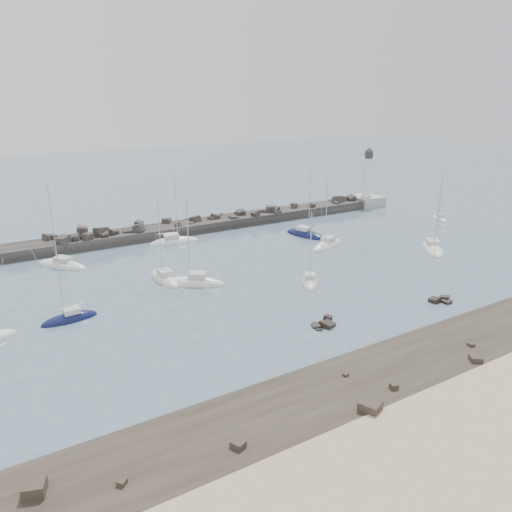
{
  "coord_description": "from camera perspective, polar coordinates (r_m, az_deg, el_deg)",
  "views": [
    {
      "loc": [
        -38.69,
        -50.15,
        25.69
      ],
      "look_at": [
        -0.48,
        12.0,
        2.11
      ],
      "focal_mm": 35.0,
      "sensor_mm": 36.0,
      "label": 1
    }
  ],
  "objects": [
    {
      "name": "sailboat_4",
      "position": [
        92.12,
        -9.36,
        1.57
      ],
      "size": [
        9.37,
        4.05,
        14.28
      ],
      "color": "white",
      "rests_on": "ground"
    },
    {
      "name": "rock_shelf",
      "position": [
        54.51,
        20.21,
        -11.41
      ],
      "size": [
        140.0,
        12.0,
        1.87
      ],
      "color": "black",
      "rests_on": "ground"
    },
    {
      "name": "sailboat_3",
      "position": [
        73.91,
        -10.44,
        -2.62
      ],
      "size": [
        2.85,
        8.27,
        13.02
      ],
      "color": "white",
      "rests_on": "ground"
    },
    {
      "name": "sailboat_2",
      "position": [
        64.14,
        -20.51,
        -6.78
      ],
      "size": [
        6.81,
        2.59,
        10.7
      ],
      "color": "#0F1540",
      "rests_on": "ground"
    },
    {
      "name": "ground",
      "position": [
        68.36,
        5.64,
        -4.26
      ],
      "size": [
        400.0,
        400.0,
        0.0
      ],
      "primitive_type": "plane",
      "color": "#496173",
      "rests_on": "ground"
    },
    {
      "name": "rock_cluster_far",
      "position": [
        69.71,
        20.3,
        -4.89
      ],
      "size": [
        3.26,
        2.66,
        1.42
      ],
      "color": "black",
      "rests_on": "ground"
    },
    {
      "name": "sailboat_9",
      "position": [
        92.08,
        19.54,
        0.74
      ],
      "size": [
        8.38,
        9.55,
        15.3
      ],
      "color": "white",
      "rests_on": "ground"
    },
    {
      "name": "sailboat_10",
      "position": [
        114.93,
        20.25,
        3.95
      ],
      "size": [
        3.88,
        5.81,
        9.09
      ],
      "color": "white",
      "rests_on": "ground"
    },
    {
      "name": "sailboat_5",
      "position": [
        71.61,
        -7.0,
        -3.12
      ],
      "size": [
        8.38,
        7.32,
        13.66
      ],
      "color": "white",
      "rests_on": "ground"
    },
    {
      "name": "sailboat_7",
      "position": [
        96.03,
        5.67,
        2.4
      ],
      "size": [
        4.86,
        9.5,
        14.39
      ],
      "color": "#0F1540",
      "rests_on": "ground"
    },
    {
      "name": "rock_cluster_near",
      "position": [
        59.48,
        7.77,
        -7.76
      ],
      "size": [
        3.7,
        2.89,
        1.06
      ],
      "color": "black",
      "rests_on": "ground"
    },
    {
      "name": "sailboat_8",
      "position": [
        89.64,
        8.1,
        1.18
      ],
      "size": [
        9.14,
        5.76,
        13.94
      ],
      "color": "white",
      "rests_on": "ground"
    },
    {
      "name": "sailboat_1",
      "position": [
        84.13,
        -21.32,
        -1.04
      ],
      "size": [
        7.83,
        8.92,
        14.33
      ],
      "color": "white",
      "rests_on": "ground"
    },
    {
      "name": "lighthouse",
      "position": [
        125.0,
        12.49,
        7.08
      ],
      "size": [
        7.0,
        7.0,
        14.6
      ],
      "color": "#9C9C97",
      "rests_on": "ground"
    },
    {
      "name": "sailboat_6",
      "position": [
        72.14,
        6.15,
        -2.94
      ],
      "size": [
        5.72,
        6.85,
        11.01
      ],
      "color": "white",
      "rests_on": "ground"
    },
    {
      "name": "breakwater",
      "position": [
        96.83,
        -11.8,
        2.34
      ],
      "size": [
        115.0,
        6.93,
        4.99
      ],
      "color": "#292624",
      "rests_on": "ground"
    }
  ]
}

